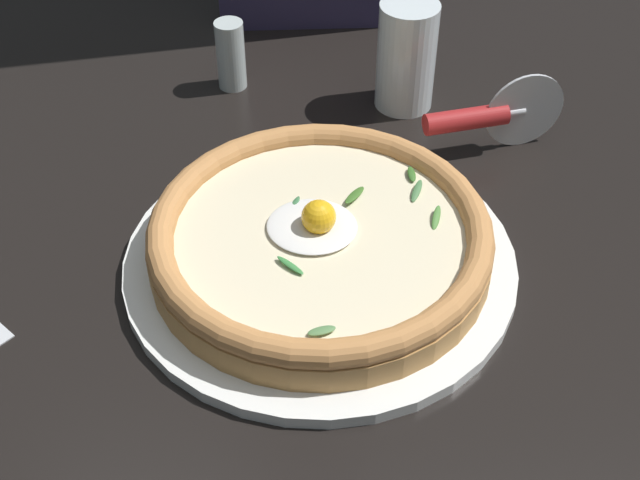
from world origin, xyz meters
name	(u,v)px	position (x,y,z in m)	size (l,w,h in m)	color
ground_plane	(365,263)	(0.00, 0.00, -0.01)	(2.40, 2.40, 0.03)	black
pizza_plate	(320,261)	(-0.04, -0.02, 0.01)	(0.35, 0.35, 0.01)	white
pizza	(320,238)	(-0.04, -0.02, 0.03)	(0.30, 0.30, 0.06)	tan
pizza_cutter	(486,116)	(0.10, 0.17, 0.04)	(0.14, 0.07, 0.08)	silver
drinking_glass	(406,63)	(0.01, 0.24, 0.05)	(0.06, 0.06, 0.12)	silver
pepper_shaker	(231,55)	(-0.18, 0.25, 0.04)	(0.03, 0.03, 0.08)	silver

